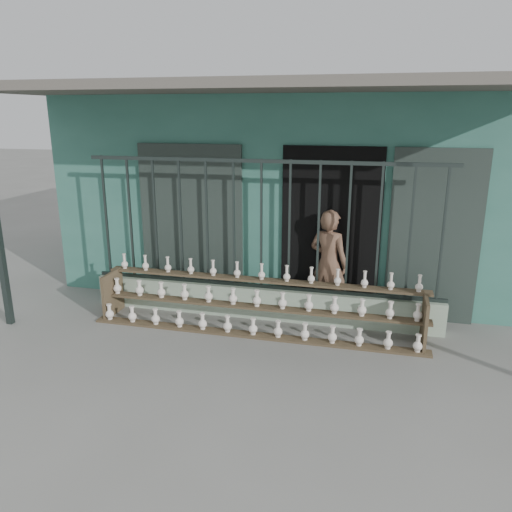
# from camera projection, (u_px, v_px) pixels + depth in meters

# --- Properties ---
(ground) EXTENTS (60.00, 60.00, 0.00)m
(ground) POSITION_uv_depth(u_px,v_px,m) (236.00, 359.00, 5.97)
(ground) COLOR slate
(workshop_building) EXTENTS (7.40, 6.60, 3.21)m
(workshop_building) POSITION_uv_depth(u_px,v_px,m) (297.00, 179.00, 9.47)
(workshop_building) COLOR #346E5F
(workshop_building) RESTS_ON ground
(parapet_wall) EXTENTS (5.00, 0.20, 0.45)m
(parapet_wall) POSITION_uv_depth(u_px,v_px,m) (261.00, 302.00, 7.12)
(parapet_wall) COLOR #A5BDA2
(parapet_wall) RESTS_ON ground
(security_fence) EXTENTS (5.00, 0.04, 1.80)m
(security_fence) POSITION_uv_depth(u_px,v_px,m) (261.00, 226.00, 6.81)
(security_fence) COLOR #283330
(security_fence) RESTS_ON parapet_wall
(shelf_rack) EXTENTS (4.50, 0.68, 0.85)m
(shelf_rack) POSITION_uv_depth(u_px,v_px,m) (257.00, 304.00, 6.69)
(shelf_rack) COLOR brown
(shelf_rack) RESTS_ON ground
(elderly_woman) EXTENTS (0.66, 0.55, 1.56)m
(elderly_woman) POSITION_uv_depth(u_px,v_px,m) (328.00, 264.00, 7.04)
(elderly_woman) COLOR brown
(elderly_woman) RESTS_ON ground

